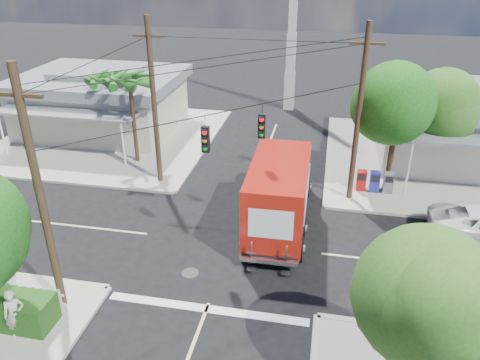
# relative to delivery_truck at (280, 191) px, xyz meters

# --- Properties ---
(ground) EXTENTS (120.00, 120.00, 0.00)m
(ground) POSITION_rel_delivery_truck_xyz_m (-1.88, -2.08, -1.77)
(ground) COLOR black
(ground) RESTS_ON ground
(sidewalk_ne) EXTENTS (14.12, 14.12, 0.14)m
(sidewalk_ne) POSITION_rel_delivery_truck_xyz_m (9.00, 8.80, -1.70)
(sidewalk_ne) COLOR #A39E93
(sidewalk_ne) RESTS_ON ground
(sidewalk_nw) EXTENTS (14.12, 14.12, 0.14)m
(sidewalk_nw) POSITION_rel_delivery_truck_xyz_m (-12.75, 8.80, -1.70)
(sidewalk_nw) COLOR #A39E93
(sidewalk_nw) RESTS_ON ground
(road_markings) EXTENTS (32.00, 32.00, 0.01)m
(road_markings) POSITION_rel_delivery_truck_xyz_m (-1.88, -3.55, -1.76)
(road_markings) COLOR beige
(road_markings) RESTS_ON ground
(building_ne) EXTENTS (11.80, 10.20, 4.50)m
(building_ne) POSITION_rel_delivery_truck_xyz_m (10.62, 9.89, 0.55)
(building_ne) COLOR silver
(building_ne) RESTS_ON sidewalk_ne
(building_nw) EXTENTS (10.80, 10.20, 4.30)m
(building_nw) POSITION_rel_delivery_truck_xyz_m (-13.88, 10.39, 0.46)
(building_nw) COLOR beige
(building_nw) RESTS_ON sidewalk_nw
(radio_tower) EXTENTS (0.80, 0.80, 17.00)m
(radio_tower) POSITION_rel_delivery_truck_xyz_m (-1.38, 17.92, 3.88)
(radio_tower) COLOR silver
(radio_tower) RESTS_ON ground
(tree_ne_front) EXTENTS (4.21, 4.14, 6.66)m
(tree_ne_front) POSITION_rel_delivery_truck_xyz_m (5.33, 4.68, 3.00)
(tree_ne_front) COLOR #422D1C
(tree_ne_front) RESTS_ON sidewalk_ne
(tree_ne_back) EXTENTS (3.77, 3.66, 5.82)m
(tree_ne_back) POSITION_rel_delivery_truck_xyz_m (7.93, 6.88, 2.42)
(tree_ne_back) COLOR #422D1C
(tree_ne_back) RESTS_ON sidewalk_ne
(tree_se) EXTENTS (3.67, 3.54, 5.62)m
(tree_se) POSITION_rel_delivery_truck_xyz_m (5.13, -9.32, 2.28)
(tree_se) COLOR #422D1C
(tree_se) RESTS_ON sidewalk_se
(palm_nw_front) EXTENTS (3.01, 3.08, 5.59)m
(palm_nw_front) POSITION_rel_delivery_truck_xyz_m (-9.38, 5.42, 3.28)
(palm_nw_front) COLOR #422D1C
(palm_nw_front) RESTS_ON sidewalk_nw
(palm_nw_back) EXTENTS (3.01, 3.08, 5.19)m
(palm_nw_back) POSITION_rel_delivery_truck_xyz_m (-11.38, 6.92, 2.91)
(palm_nw_back) COLOR #422D1C
(palm_nw_back) RESTS_ON sidewalk_nw
(utility_poles) EXTENTS (12.00, 10.68, 9.00)m
(utility_poles) POSITION_rel_delivery_truck_xyz_m (-3.46, -0.47, 2.91)
(utility_poles) COLOR #473321
(utility_poles) RESTS_ON ground
(vending_boxes) EXTENTS (1.90, 0.50, 1.10)m
(vending_boxes) POSITION_rel_delivery_truck_xyz_m (4.62, 4.12, -1.08)
(vending_boxes) COLOR #B41010
(vending_boxes) RESTS_ON sidewalk_ne
(delivery_truck) EXTENTS (2.69, 8.09, 3.48)m
(delivery_truck) POSITION_rel_delivery_truck_xyz_m (0.00, 0.00, 0.00)
(delivery_truck) COLOR black
(delivery_truck) RESTS_ON ground
(pedestrian) EXTENTS (0.79, 0.75, 1.82)m
(pedestrian) POSITION_rel_delivery_truck_xyz_m (-7.71, -8.97, -0.72)
(pedestrian) COLOR beige
(pedestrian) RESTS_ON sidewalk_sw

